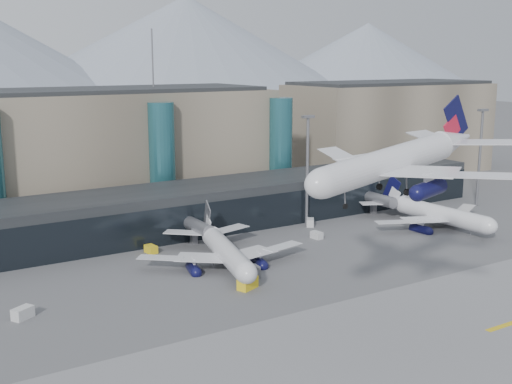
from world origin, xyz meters
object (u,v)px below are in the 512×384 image
(lightmast_mid, at_px, (307,164))
(lightmast_right, at_px, (480,152))
(jet_parked_right, at_px, (430,207))
(veh_b, at_px, (151,249))
(veh_c, at_px, (248,273))
(veh_e, at_px, (455,217))
(veh_g, at_px, (317,235))
(hero_jet, at_px, (404,151))
(veh_h, at_px, (248,283))
(veh_d, at_px, (310,222))
(jet_parked_mid, at_px, (222,242))
(veh_a, at_px, (23,313))

(lightmast_mid, bearing_deg, lightmast_right, -9.09)
(jet_parked_right, height_order, veh_b, jet_parked_right)
(jet_parked_right, bearing_deg, lightmast_mid, 54.82)
(veh_c, xyz_separation_m, veh_e, (64.25, 9.88, -0.30))
(veh_g, bearing_deg, lightmast_mid, 148.08)
(hero_jet, bearing_deg, jet_parked_right, 32.45)
(jet_parked_right, bearing_deg, veh_e, -94.43)
(jet_parked_right, distance_m, veh_c, 56.81)
(veh_e, relative_size, veh_h, 0.79)
(lightmast_mid, height_order, jet_parked_right, lightmast_mid)
(veh_d, bearing_deg, veh_c, 163.86)
(jet_parked_mid, distance_m, veh_g, 26.27)
(veh_a, xyz_separation_m, veh_e, (102.14, 7.35, -0.06))
(veh_b, bearing_deg, jet_parked_right, -109.33)
(veh_d, bearing_deg, lightmast_right, -60.17)
(veh_b, xyz_separation_m, veh_c, (8.60, -23.48, 0.32))
(jet_parked_mid, distance_m, veh_h, 14.99)
(hero_jet, relative_size, veh_h, 9.02)
(veh_c, bearing_deg, jet_parked_right, 14.44)
(veh_c, bearing_deg, veh_d, 41.34)
(hero_jet, xyz_separation_m, veh_e, (59.73, 42.01, -25.54))
(hero_jet, xyz_separation_m, veh_h, (-7.14, 27.89, -25.35))
(jet_parked_mid, height_order, veh_a, jet_parked_mid)
(jet_parked_mid, distance_m, jet_parked_right, 55.40)
(veh_d, xyz_separation_m, veh_h, (-33.87, -28.00, 0.14))
(jet_parked_mid, bearing_deg, veh_b, 47.66)
(lightmast_mid, xyz_separation_m, veh_h, (-34.23, -30.00, -13.40))
(veh_c, xyz_separation_m, veh_h, (-2.61, -4.24, -0.10))
(veh_d, distance_m, veh_g, 10.67)
(lightmast_right, xyz_separation_m, veh_h, (-84.23, -22.00, -13.40))
(veh_d, height_order, veh_e, veh_d)
(veh_e, bearing_deg, veh_c, -163.76)
(jet_parked_mid, xyz_separation_m, veh_g, (25.69, 4.33, -3.37))
(lightmast_mid, relative_size, veh_e, 8.87)
(lightmast_right, distance_m, veh_h, 88.08)
(jet_parked_mid, distance_m, veh_a, 39.16)
(jet_parked_right, height_order, veh_d, jet_parked_right)
(hero_jet, relative_size, veh_d, 10.88)
(lightmast_mid, xyz_separation_m, lightmast_right, (50.00, -8.00, 0.00))
(hero_jet, height_order, veh_d, hero_jet)
(veh_a, xyz_separation_m, veh_h, (35.27, -6.77, 0.14))
(veh_h, bearing_deg, hero_jet, -98.51)
(lightmast_mid, bearing_deg, veh_h, -138.77)
(jet_parked_mid, relative_size, jet_parked_right, 0.97)
(veh_d, relative_size, veh_g, 1.14)
(lightmast_right, bearing_deg, veh_h, -165.36)
(lightmast_right, height_order, veh_e, lightmast_right)
(jet_parked_right, bearing_deg, hero_jet, 127.14)
(veh_b, distance_m, veh_h, 28.36)
(hero_jet, bearing_deg, veh_a, 133.66)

